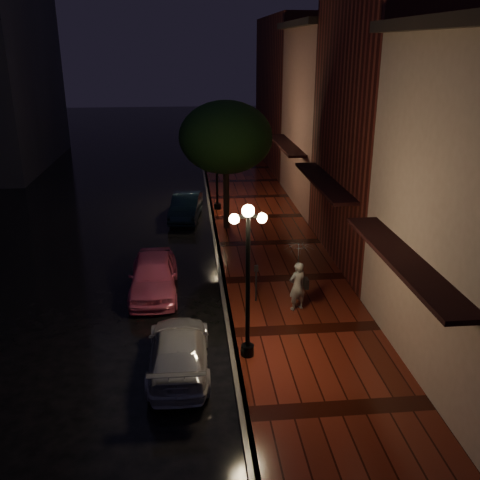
# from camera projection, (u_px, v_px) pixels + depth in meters

# --- Properties ---
(ground) EXTENTS (120.00, 120.00, 0.00)m
(ground) POSITION_uv_depth(u_px,v_px,m) (223.00, 284.00, 19.41)
(ground) COLOR black
(ground) RESTS_ON ground
(sidewalk) EXTENTS (4.50, 60.00, 0.15)m
(sidewalk) POSITION_uv_depth(u_px,v_px,m) (284.00, 280.00, 19.59)
(sidewalk) COLOR #41130B
(sidewalk) RESTS_ON ground
(curb) EXTENTS (0.25, 60.00, 0.15)m
(curb) POSITION_uv_depth(u_px,v_px,m) (222.00, 282.00, 19.38)
(curb) COLOR #595451
(curb) RESTS_ON ground
(storefront_mid) EXTENTS (5.00, 8.00, 11.00)m
(storefront_mid) POSITION_uv_depth(u_px,v_px,m) (403.00, 121.00, 20.03)
(storefront_mid) COLOR #511914
(storefront_mid) RESTS_ON ground
(storefront_far) EXTENTS (5.00, 8.00, 9.00)m
(storefront_far) POSITION_uv_depth(u_px,v_px,m) (342.00, 120.00, 27.85)
(storefront_far) COLOR #8C5951
(storefront_far) RESTS_ON ground
(storefront_extra) EXTENTS (5.00, 12.00, 10.00)m
(storefront_extra) POSITION_uv_depth(u_px,v_px,m) (303.00, 94.00, 37.03)
(storefront_extra) COLOR #511914
(storefront_extra) RESTS_ON ground
(streetlamp_near) EXTENTS (0.96, 0.36, 4.31)m
(streetlamp_near) POSITION_uv_depth(u_px,v_px,m) (248.00, 273.00, 13.87)
(streetlamp_near) COLOR black
(streetlamp_near) RESTS_ON sidewalk
(streetlamp_far) EXTENTS (0.96, 0.36, 4.31)m
(streetlamp_far) POSITION_uv_depth(u_px,v_px,m) (217.00, 162.00, 26.96)
(streetlamp_far) COLOR black
(streetlamp_far) RESTS_ON sidewalk
(street_tree) EXTENTS (4.16, 4.16, 5.80)m
(street_tree) POSITION_uv_depth(u_px,v_px,m) (226.00, 140.00, 23.61)
(street_tree) COLOR black
(street_tree) RESTS_ON sidewalk
(pink_car) EXTENTS (1.68, 4.05, 1.37)m
(pink_car) POSITION_uv_depth(u_px,v_px,m) (154.00, 275.00, 18.49)
(pink_car) COLOR #EE628F
(pink_car) RESTS_ON ground
(navy_car) EXTENTS (1.79, 3.90, 1.24)m
(navy_car) POSITION_uv_depth(u_px,v_px,m) (186.00, 207.00, 26.54)
(navy_car) COLOR black
(navy_car) RESTS_ON ground
(silver_car) EXTENTS (1.65, 3.99, 1.15)m
(silver_car) POSITION_uv_depth(u_px,v_px,m) (179.00, 351.00, 14.13)
(silver_car) COLOR #B3B3BB
(silver_car) RESTS_ON ground
(woman_with_umbrella) EXTENTS (0.95, 0.96, 2.28)m
(woman_with_umbrella) POSITION_uv_depth(u_px,v_px,m) (298.00, 266.00, 16.76)
(woman_with_umbrella) COLOR white
(woman_with_umbrella) RESTS_ON sidewalk
(parking_meter) EXTENTS (0.14, 0.11, 1.28)m
(parking_meter) POSITION_uv_depth(u_px,v_px,m) (256.00, 280.00, 17.56)
(parking_meter) COLOR black
(parking_meter) RESTS_ON sidewalk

